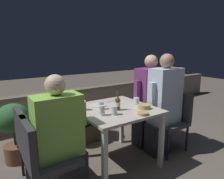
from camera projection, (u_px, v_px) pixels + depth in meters
The scene contains 22 objects.
ground_plane at pixel (115, 162), 2.57m from camera, with size 16.00×16.00×0.00m, color #665B51.
parapet_wall at pixel (64, 106), 3.94m from camera, with size 9.00×0.18×0.62m.
dining_table at pixel (115, 116), 2.44m from camera, with size 0.90×0.90×0.73m.
planter_hedge at pixel (82, 120), 3.11m from camera, with size 0.77×0.47×0.59m.
chair_left_near at pixel (41, 154), 1.83m from camera, with size 0.47×0.46×0.83m.
person_green_blouse at pixel (62, 137), 1.92m from camera, with size 0.51×0.26×1.22m.
chair_left_far at pixel (34, 140), 2.10m from camera, with size 0.47×0.46×0.83m.
chair_right_near at pixel (172, 115), 2.86m from camera, with size 0.47×0.46×0.83m.
person_blue_shirt at pixel (163, 105), 2.71m from camera, with size 0.50×0.26×1.38m.
chair_right_far at pixel (157, 110), 3.09m from camera, with size 0.47×0.46×0.83m.
person_purple_stripe at pixel (148, 101), 2.95m from camera, with size 0.49×0.26×1.35m.
beer_bottle at pixel (118, 103), 2.33m from camera, with size 0.06×0.06×0.22m.
plate_0 at pixel (98, 105), 2.52m from camera, with size 0.21×0.21×0.01m.
bowl_0 at pixel (143, 113), 2.18m from camera, with size 0.12×0.12×0.03m.
bowl_1 at pixel (144, 106), 2.40m from camera, with size 0.15×0.15×0.05m.
glass_cup_0 at pixel (136, 101), 2.60m from camera, with size 0.08×0.08×0.08m.
glass_cup_1 at pixel (114, 110), 2.18m from camera, with size 0.07×0.07×0.10m.
glass_cup_2 at pixel (83, 105), 2.34m from camera, with size 0.08×0.08×0.12m.
glass_cup_3 at pixel (101, 105), 2.37m from camera, with size 0.07×0.07×0.10m.
glass_cup_4 at pixel (102, 111), 2.16m from camera, with size 0.06×0.06×0.11m.
fork_0 at pixel (111, 101), 2.72m from camera, with size 0.17×0.04×0.01m.
potted_plant at pixel (14, 127), 2.52m from camera, with size 0.41×0.41×0.77m.
Camera 1 is at (-1.33, -1.90, 1.46)m, focal length 32.00 mm.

